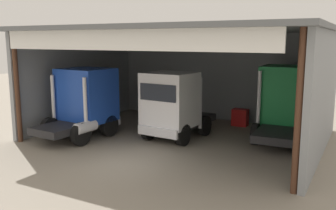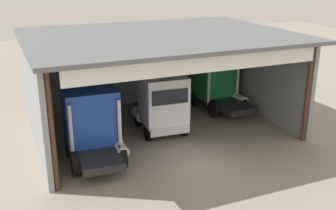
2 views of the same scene
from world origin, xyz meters
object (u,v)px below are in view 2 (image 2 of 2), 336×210
at_px(truck_green_center_left_bay, 215,79).
at_px(oil_drum, 161,97).
at_px(truck_blue_center_right_bay, 92,123).
at_px(truck_white_right_bay, 161,103).
at_px(tool_cart, 164,98).

relative_size(truck_green_center_left_bay, oil_drum, 5.44).
distance_m(truck_blue_center_right_bay, truck_green_center_left_bay, 10.33).
xyz_separation_m(truck_white_right_bay, tool_cart, (2.10, 4.58, -1.29)).
height_order(truck_white_right_bay, tool_cart, truck_white_right_bay).
height_order(truck_blue_center_right_bay, truck_green_center_left_bay, truck_green_center_left_bay).
relative_size(truck_blue_center_right_bay, truck_green_center_left_bay, 0.88).
bearing_deg(truck_white_right_bay, truck_green_center_left_bay, -147.15).
relative_size(truck_blue_center_right_bay, tool_cart, 4.48).
distance_m(truck_white_right_bay, oil_drum, 5.44).
xyz_separation_m(truck_green_center_left_bay, tool_cart, (-2.90, 1.83, -1.45)).
bearing_deg(tool_cart, truck_white_right_bay, -114.58).
distance_m(truck_blue_center_right_bay, oil_drum, 9.23).
height_order(oil_drum, tool_cart, tool_cart).
xyz_separation_m(truck_white_right_bay, oil_drum, (1.97, 4.90, -1.32)).
bearing_deg(truck_green_center_left_bay, truck_white_right_bay, -153.82).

